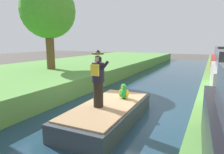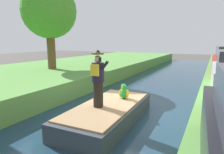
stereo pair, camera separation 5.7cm
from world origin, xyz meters
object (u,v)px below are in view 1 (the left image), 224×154
at_px(person_pirate, 98,79).
at_px(tree_tall, 48,11).
at_px(parrot_plush, 124,92).
at_px(boat, 108,113).

height_order(person_pirate, tree_tall, tree_tall).
bearing_deg(tree_tall, parrot_plush, -25.80).
bearing_deg(person_pirate, boat, 77.44).
xyz_separation_m(person_pirate, tree_tall, (-6.34, 4.46, 3.04)).
relative_size(boat, parrot_plush, 7.48).
bearing_deg(boat, parrot_plush, 77.25).
height_order(parrot_plush, tree_tall, tree_tall).
bearing_deg(parrot_plush, boat, -102.75).
height_order(boat, person_pirate, person_pirate).
xyz_separation_m(boat, person_pirate, (-0.17, -0.34, 1.23)).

